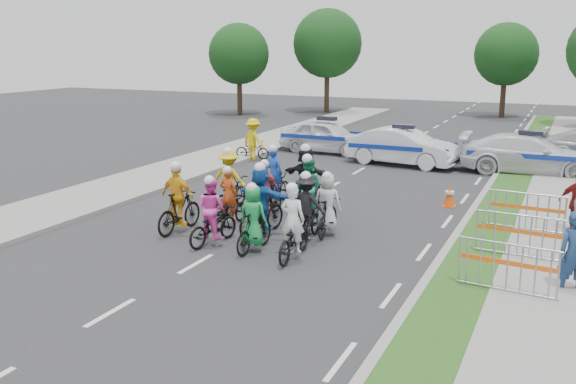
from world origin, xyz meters
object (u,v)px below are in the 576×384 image
at_px(rider_3, 179,205).
at_px(rider_9, 266,194).
at_px(rider_6, 230,206).
at_px(tree_0, 239,54).
at_px(rider_12, 274,184).
at_px(barrier_0, 507,270).
at_px(rider_2, 212,219).
at_px(rider_10, 230,187).
at_px(police_car_2, 529,154).
at_px(tree_3, 327,44).
at_px(barrier_1, 518,238).
at_px(cone_0, 449,196).
at_px(police_car_0, 327,136).
at_px(rider_0, 293,234).
at_px(rider_8, 308,197).
at_px(rider_1, 254,224).
at_px(police_car_1, 403,147).
at_px(parked_bike, 252,150).
at_px(tree_4, 506,54).
at_px(rider_7, 328,210).
at_px(marshal_hiviz, 253,139).
at_px(barrier_2, 526,213).
at_px(cone_1, 523,168).
at_px(rider_5, 261,205).
at_px(rider_11, 306,182).
at_px(rider_4, 307,214).
at_px(spectator_0, 575,254).

distance_m(rider_3, rider_9, 2.77).
bearing_deg(rider_3, rider_6, -128.92).
relative_size(rider_3, tree_0, 0.31).
relative_size(rider_12, barrier_0, 0.96).
bearing_deg(rider_2, rider_10, -58.47).
height_order(police_car_2, tree_3, tree_3).
relative_size(barrier_1, cone_0, 2.86).
height_order(police_car_0, tree_3, tree_3).
bearing_deg(rider_3, tree_0, -61.51).
relative_size(rider_10, tree_0, 0.31).
bearing_deg(rider_0, rider_8, -76.26).
bearing_deg(rider_3, rider_1, 169.71).
bearing_deg(rider_3, rider_12, -101.39).
relative_size(police_car_1, parked_bike, 3.04).
relative_size(police_car_1, tree_4, 0.74).
xyz_separation_m(parked_bike, tree_0, (-8.91, 15.30, 3.79)).
bearing_deg(police_car_2, rider_2, 149.89).
height_order(rider_7, police_car_0, rider_7).
bearing_deg(rider_12, rider_9, 110.39).
bearing_deg(rider_3, police_car_2, -119.69).
height_order(rider_3, police_car_1, rider_3).
xyz_separation_m(rider_8, rider_10, (-2.60, 0.14, 0.03)).
bearing_deg(tree_3, rider_10, -74.96).
relative_size(marshal_hiviz, barrier_2, 0.90).
relative_size(rider_10, barrier_0, 0.99).
distance_m(rider_3, cone_1, 13.86).
xyz_separation_m(rider_6, police_car_2, (6.97, 11.16, 0.18)).
bearing_deg(cone_1, rider_9, -124.94).
bearing_deg(rider_7, marshal_hiviz, -57.22).
height_order(rider_5, cone_0, rider_5).
relative_size(rider_7, rider_11, 0.85).
height_order(rider_12, tree_0, tree_0).
bearing_deg(rider_5, police_car_0, -64.93).
bearing_deg(police_car_1, rider_8, -172.95).
relative_size(police_car_1, tree_0, 0.74).
relative_size(cone_1, parked_bike, 0.46).
height_order(rider_5, police_car_2, rider_5).
bearing_deg(rider_2, rider_1, -173.60).
xyz_separation_m(rider_9, tree_0, (-13.65, 23.62, 3.52)).
bearing_deg(rider_7, parked_bike, -57.21).
height_order(rider_3, cone_1, rider_3).
distance_m(rider_4, rider_11, 3.22).
bearing_deg(rider_8, rider_3, 35.89).
relative_size(rider_8, parked_bike, 1.30).
relative_size(cone_0, tree_3, 0.10).
distance_m(rider_4, rider_9, 2.63).
distance_m(rider_0, rider_9, 3.83).
distance_m(rider_6, police_car_0, 12.68).
distance_m(spectator_0, cone_1, 12.09).
height_order(rider_0, rider_11, rider_11).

